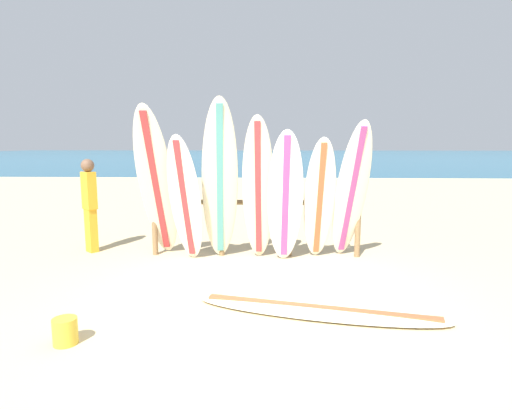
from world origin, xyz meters
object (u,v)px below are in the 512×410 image
surfboard_leaning_right (320,200)px  small_boat_offshore (277,159)px  surfboard_leaning_center_right (285,197)px  surfboard_leaning_far_right (351,192)px  beachgoer_standing (90,201)px  surfboard_lying_on_sand (319,310)px  surfboard_leaning_center_left (220,182)px  surfboard_leaning_far_left (156,185)px  sand_bucket (65,331)px  surfboard_leaning_center (258,190)px  surfboard_rack (255,216)px  surfboard_leaning_left (185,200)px

surfboard_leaning_right → small_boat_offshore: (-0.32, 35.31, -0.71)m
surfboard_leaning_center_right → surfboard_leaning_far_right: 1.02m
beachgoer_standing → small_boat_offshore: 35.08m
surfboard_leaning_center_right → surfboard_lying_on_sand: size_ratio=0.73×
surfboard_leaning_right → surfboard_lying_on_sand: 2.26m
surfboard_leaning_center_left → surfboard_lying_on_sand: size_ratio=0.89×
surfboard_leaning_far_left → sand_bucket: surfboard_leaning_far_left is taller
surfboard_leaning_center → surfboard_lying_on_sand: 2.41m
surfboard_rack → surfboard_lying_on_sand: surfboard_rack is taller
surfboard_leaning_center_right → small_boat_offshore: 35.43m
small_boat_offshore → surfboard_leaning_center_left: bearing=-92.0°
surfboard_leaning_far_left → surfboard_leaning_far_right: bearing=1.1°
surfboard_leaning_far_left → sand_bucket: 3.01m
surfboard_leaning_far_left → surfboard_leaning_center_left: (0.99, -0.04, 0.05)m
surfboard_leaning_far_left → surfboard_rack: bearing=11.8°
surfboard_leaning_right → surfboard_leaning_center_left: bearing=-176.9°
surfboard_leaning_right → surfboard_leaning_center: bearing=-178.7°
surfboard_leaning_left → small_boat_offshore: size_ratio=0.88×
surfboard_leaning_right → surfboard_lying_on_sand: bearing=-95.9°
surfboard_leaning_center → small_boat_offshore: 35.35m
surfboard_leaning_center_left → surfboard_leaning_center: 0.60m
surfboard_leaning_center_right → surfboard_leaning_right: size_ratio=1.05×
surfboard_leaning_far_right → sand_bucket: size_ratio=8.83×
surfboard_leaning_far_left → surfboard_lying_on_sand: bearing=-40.9°
surfboard_leaning_center_left → surfboard_leaning_center_right: size_ratio=1.23×
surfboard_leaning_left → sand_bucket: 2.87m
surfboard_leaning_center → surfboard_lying_on_sand: surfboard_leaning_center is taller
surfboard_leaning_left → surfboard_leaning_center_right: (1.52, 0.07, 0.03)m
surfboard_leaning_far_left → small_boat_offshore: surfboard_leaning_far_left is taller
surfboard_leaning_center → surfboard_leaning_far_right: 1.43m
beachgoer_standing → surfboard_leaning_far_left: bearing=-19.9°
small_boat_offshore → surfboard_leaning_far_right: bearing=-88.7°
surfboard_leaning_center_left → surfboard_leaning_center_right: surfboard_leaning_center_left is taller
surfboard_leaning_center_right → beachgoer_standing: (-3.26, 0.53, -0.15)m
beachgoer_standing → surfboard_leaning_center_right: bearing=-9.2°
surfboard_leaning_center → surfboard_leaning_far_left: bearing=-179.0°
surfboard_rack → surfboard_leaning_center_right: surfboard_leaning_center_right is taller
surfboard_leaning_center_right → surfboard_lying_on_sand: bearing=-80.7°
surfboard_leaning_left → surfboard_leaning_far_right: surfboard_leaning_far_right is taller
surfboard_rack → surfboard_leaning_center: size_ratio=1.52×
surfboard_leaning_center_right → surfboard_lying_on_sand: (0.32, -1.93, -0.98)m
surfboard_leaning_center_left → surfboard_leaning_right: size_ratio=1.29×
surfboard_leaning_far_right → beachgoer_standing: bearing=174.6°
surfboard_leaning_left → sand_bucket: surfboard_leaning_left is taller
surfboard_leaning_far_right → small_boat_offshore: bearing=91.3°
surfboard_rack → surfboard_leaning_center: bearing=-78.7°
beachgoer_standing → small_boat_offshore: bearing=84.3°
small_boat_offshore → sand_bucket: 38.24m
surfboard_leaning_center_left → surfboard_leaning_center: bearing=6.1°
surfboard_leaning_right → beachgoer_standing: size_ratio=1.23×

